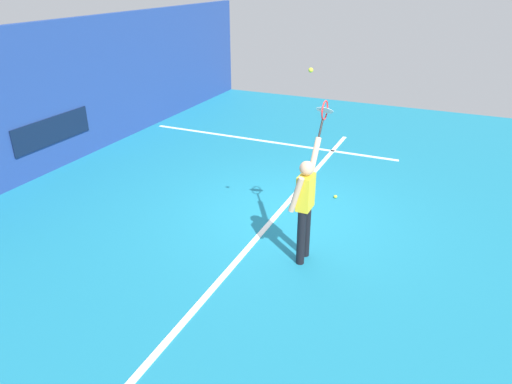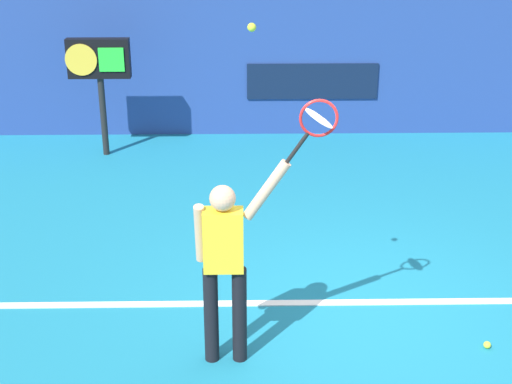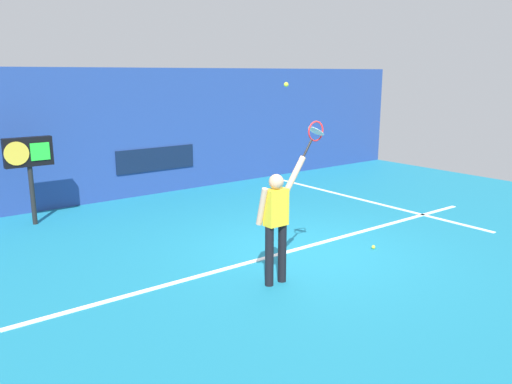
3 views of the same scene
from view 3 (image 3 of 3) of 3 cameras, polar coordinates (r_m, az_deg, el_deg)
The scene contains 10 objects.
ground_plane at distance 9.32m, azimuth 5.51°, elevation -6.58°, with size 18.00×18.00×0.00m, color teal.
back_wall at distance 13.72m, azimuth -11.36°, elevation 6.54°, with size 18.00×0.20×3.25m, color navy.
sponsor_banner_center at distance 13.71m, azimuth -11.00°, elevation 3.60°, with size 2.20×0.03×0.60m, color #0C1933.
court_baseline at distance 9.43m, azimuth 4.79°, elevation -6.28°, with size 10.00×0.10×0.01m, color white.
court_sideline at distance 13.25m, azimuth 11.51°, elevation -0.81°, with size 0.10×7.00×0.01m, color white.
tennis_player at distance 7.62m, azimuth 2.25°, elevation -3.04°, with size 0.81×0.31×1.92m.
tennis_racket at distance 7.87m, azimuth 6.54°, elevation 6.49°, with size 0.48×0.27×0.60m.
tennis_ball at distance 7.54m, azimuth 3.36°, elevation 11.80°, with size 0.07×0.07×0.07m, color #CCE033.
scoreboard_clock at distance 11.57m, azimuth -23.89°, elevation 3.63°, with size 0.96×0.20×1.84m.
spare_ball at distance 9.64m, azimuth 12.87°, elevation -5.96°, with size 0.07×0.07×0.07m, color #CCE033.
Camera 3 is at (-6.03, -6.38, 3.12)m, focal length 36.13 mm.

